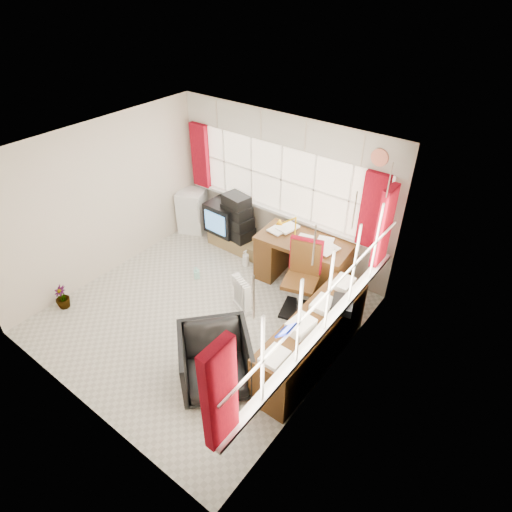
{
  "coord_description": "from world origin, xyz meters",
  "views": [
    {
      "loc": [
        3.46,
        -3.27,
        4.41
      ],
      "look_at": [
        0.57,
        0.55,
        1.0
      ],
      "focal_mm": 30.0,
      "sensor_mm": 36.0,
      "label": 1
    }
  ],
  "objects_px": {
    "office_chair": "(216,361)",
    "credenza": "(312,340)",
    "desk_lamp": "(296,223)",
    "mini_fridge": "(192,211)",
    "radiator": "(242,298)",
    "crt_tv": "(226,217)",
    "task_chair": "(303,274)",
    "tv_bench": "(246,244)",
    "desk": "(303,260)"
  },
  "relations": [
    {
      "from": "office_chair",
      "to": "credenza",
      "type": "bearing_deg",
      "value": 5.64
    },
    {
      "from": "desk_lamp",
      "to": "mini_fridge",
      "type": "height_order",
      "value": "desk_lamp"
    },
    {
      "from": "desk_lamp",
      "to": "office_chair",
      "type": "height_order",
      "value": "desk_lamp"
    },
    {
      "from": "radiator",
      "to": "crt_tv",
      "type": "distance_m",
      "value": 1.91
    },
    {
      "from": "radiator",
      "to": "mini_fridge",
      "type": "xyz_separation_m",
      "value": [
        -2.19,
        1.22,
        0.19
      ]
    },
    {
      "from": "credenza",
      "to": "desk_lamp",
      "type": "bearing_deg",
      "value": 131.21
    },
    {
      "from": "task_chair",
      "to": "mini_fridge",
      "type": "relative_size",
      "value": 1.44
    },
    {
      "from": "desk_lamp",
      "to": "mini_fridge",
      "type": "xyz_separation_m",
      "value": [
        -2.42,
        0.21,
        -0.7
      ]
    },
    {
      "from": "task_chair",
      "to": "credenza",
      "type": "distance_m",
      "value": 1.09
    },
    {
      "from": "tv_bench",
      "to": "mini_fridge",
      "type": "height_order",
      "value": "mini_fridge"
    },
    {
      "from": "radiator",
      "to": "desk_lamp",
      "type": "bearing_deg",
      "value": 77.16
    },
    {
      "from": "desk_lamp",
      "to": "radiator",
      "type": "distance_m",
      "value": 1.37
    },
    {
      "from": "desk_lamp",
      "to": "task_chair",
      "type": "bearing_deg",
      "value": -45.08
    },
    {
      "from": "desk_lamp",
      "to": "radiator",
      "type": "height_order",
      "value": "desk_lamp"
    },
    {
      "from": "mini_fridge",
      "to": "tv_bench",
      "type": "bearing_deg",
      "value": 2.15
    },
    {
      "from": "task_chair",
      "to": "mini_fridge",
      "type": "bearing_deg",
      "value": 167.28
    },
    {
      "from": "desk_lamp",
      "to": "radiator",
      "type": "relative_size",
      "value": 0.76
    },
    {
      "from": "desk_lamp",
      "to": "crt_tv",
      "type": "height_order",
      "value": "desk_lamp"
    },
    {
      "from": "desk_lamp",
      "to": "credenza",
      "type": "height_order",
      "value": "desk_lamp"
    },
    {
      "from": "tv_bench",
      "to": "task_chair",
      "type": "bearing_deg",
      "value": -23.29
    },
    {
      "from": "office_chair",
      "to": "tv_bench",
      "type": "bearing_deg",
      "value": 73.54
    },
    {
      "from": "task_chair",
      "to": "crt_tv",
      "type": "bearing_deg",
      "value": 161.37
    },
    {
      "from": "mini_fridge",
      "to": "office_chair",
      "type": "bearing_deg",
      "value": -41.65
    },
    {
      "from": "desk_lamp",
      "to": "mini_fridge",
      "type": "distance_m",
      "value": 2.53
    },
    {
      "from": "desk",
      "to": "office_chair",
      "type": "height_order",
      "value": "desk"
    },
    {
      "from": "desk_lamp",
      "to": "office_chair",
      "type": "relative_size",
      "value": 0.46
    },
    {
      "from": "radiator",
      "to": "office_chair",
      "type": "bearing_deg",
      "value": -64.61
    },
    {
      "from": "credenza",
      "to": "tv_bench",
      "type": "xyz_separation_m",
      "value": [
        -2.28,
        1.52,
        -0.27
      ]
    },
    {
      "from": "office_chair",
      "to": "credenza",
      "type": "height_order",
      "value": "credenza"
    },
    {
      "from": "desk",
      "to": "credenza",
      "type": "distance_m",
      "value": 1.63
    },
    {
      "from": "task_chair",
      "to": "radiator",
      "type": "bearing_deg",
      "value": -139.37
    },
    {
      "from": "desk",
      "to": "desk_lamp",
      "type": "xyz_separation_m",
      "value": [
        -0.14,
        -0.05,
        0.64
      ]
    },
    {
      "from": "crt_tv",
      "to": "mini_fridge",
      "type": "bearing_deg",
      "value": -176.3
    },
    {
      "from": "desk_lamp",
      "to": "task_chair",
      "type": "distance_m",
      "value": 0.79
    },
    {
      "from": "desk_lamp",
      "to": "office_chair",
      "type": "bearing_deg",
      "value": -80.85
    },
    {
      "from": "desk",
      "to": "mini_fridge",
      "type": "distance_m",
      "value": 2.57
    },
    {
      "from": "desk",
      "to": "tv_bench",
      "type": "bearing_deg",
      "value": 171.08
    },
    {
      "from": "desk",
      "to": "task_chair",
      "type": "relative_size",
      "value": 1.28
    },
    {
      "from": "task_chair",
      "to": "crt_tv",
      "type": "height_order",
      "value": "task_chair"
    },
    {
      "from": "radiator",
      "to": "tv_bench",
      "type": "xyz_separation_m",
      "value": [
        -0.94,
        1.27,
        -0.09
      ]
    },
    {
      "from": "desk",
      "to": "crt_tv",
      "type": "xyz_separation_m",
      "value": [
        -1.77,
        0.21,
        0.07
      ]
    },
    {
      "from": "office_chair",
      "to": "mini_fridge",
      "type": "bearing_deg",
      "value": 90.58
    },
    {
      "from": "task_chair",
      "to": "mini_fridge",
      "type": "distance_m",
      "value": 2.94
    },
    {
      "from": "desk",
      "to": "office_chair",
      "type": "distance_m",
      "value": 2.33
    },
    {
      "from": "radiator",
      "to": "mini_fridge",
      "type": "bearing_deg",
      "value": 150.87
    },
    {
      "from": "desk_lamp",
      "to": "tv_bench",
      "type": "bearing_deg",
      "value": 167.82
    },
    {
      "from": "office_chair",
      "to": "crt_tv",
      "type": "distance_m",
      "value": 3.22
    },
    {
      "from": "crt_tv",
      "to": "mini_fridge",
      "type": "relative_size",
      "value": 0.78
    },
    {
      "from": "office_chair",
      "to": "tv_bench",
      "type": "distance_m",
      "value": 2.96
    },
    {
      "from": "radiator",
      "to": "mini_fridge",
      "type": "height_order",
      "value": "mini_fridge"
    }
  ]
}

